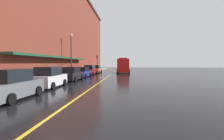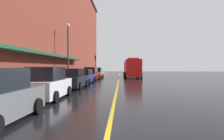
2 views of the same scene
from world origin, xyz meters
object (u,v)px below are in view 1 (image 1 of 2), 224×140
Objects in this scene: parking_meter_2 at (55,73)px; parking_meter_3 at (53,73)px; parked_car_4 at (90,70)px; street_lamp_left at (71,50)px; parking_meter_0 at (82,69)px; parking_meter_1 at (91,68)px; parked_car_2 at (72,74)px; parked_car_0 at (11,85)px; parked_car_1 at (49,78)px; parked_car_3 at (83,72)px; parked_car_5 at (96,69)px; fire_truck at (123,66)px; traffic_light_near at (97,60)px.

parking_meter_3 is (0.00, -0.67, 0.00)m from parking_meter_2.
parked_car_4 is at bearing 84.07° from parking_meter_3.
parking_meter_0 is at bearing 81.29° from street_lamp_left.
parking_meter_0 is 1.00× the size of parking_meter_2.
parked_car_4 is 3.59× the size of parking_meter_1.
parking_meter_2 is at bearing 144.24° from parked_car_2.
parked_car_1 reaches higher than parked_car_0.
parked_car_0 is 20.64m from parking_meter_0.
parked_car_1 is 12.27m from street_lamp_left.
parked_car_4 reaches higher than parking_meter_2.
parked_car_4 is (0.00, 10.72, 0.05)m from parked_car_2.
parked_car_2 is 0.94× the size of parked_car_4.
parking_meter_3 is at bearing 172.43° from parked_car_3.
parking_meter_0 is at bearing 5.30° from parked_car_1.
parked_car_5 is at bearing 0.52° from parked_car_4.
parked_car_4 is at bearing 69.06° from street_lamp_left.
fire_truck is 21.33m from parking_meter_2.
parked_car_1 reaches higher than parking_meter_3.
parked_car_2 is at bearing 0.18° from parked_car_1.
parked_car_2 is 3.39× the size of parking_meter_2.
parked_car_1 is at bearing 0.74° from parked_car_0.
parking_meter_1 is at bearing 87.06° from street_lamp_left.
parking_meter_2 is at bearing -90.13° from traffic_light_near.
parked_car_5 reaches higher than parking_meter_2.
traffic_light_near reaches higher than parked_car_0.
fire_truck is at bearing -17.92° from parked_car_2.
parked_car_1 is at bearing -80.44° from street_lamp_left.
parked_car_3 is 11.36m from parked_car_5.
parked_car_4 is 14.89m from traffic_light_near.
street_lamp_left is (-1.95, 0.29, 3.63)m from parked_car_3.
parked_car_5 reaches higher than parking_meter_1.
parking_meter_0 is 5.18m from street_lamp_left.
parked_car_4 is 6.54m from street_lamp_left.
parked_car_2 is at bearing -81.81° from parking_meter_0.
parked_car_0 is 3.26× the size of parking_meter_2.
parked_car_3 is at bearing -86.34° from traffic_light_near.
parked_car_3 is 0.46× the size of fire_truck.
parked_car_1 reaches higher than parking_meter_1.
parked_car_0 is 21.82m from parked_car_4.
parked_car_0 reaches higher than parking_meter_0.
parked_car_3 is 3.29× the size of parking_meter_2.
parked_car_5 is at bearing -77.91° from fire_truck.
traffic_light_near is at bearing 9.05° from parked_car_5.
parked_car_3 is (-0.00, 11.30, -0.11)m from parked_car_1.
fire_truck reaches higher than parking_meter_3.
parking_meter_2 is (0.00, -19.08, 0.00)m from parking_meter_1.
parked_car_2 is 9.59m from parking_meter_0.
parking_meter_0 is 11.97m from parking_meter_3.
parked_car_1 is at bearing -72.19° from parking_meter_2.
traffic_light_near is at bearing -134.77° from fire_truck.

